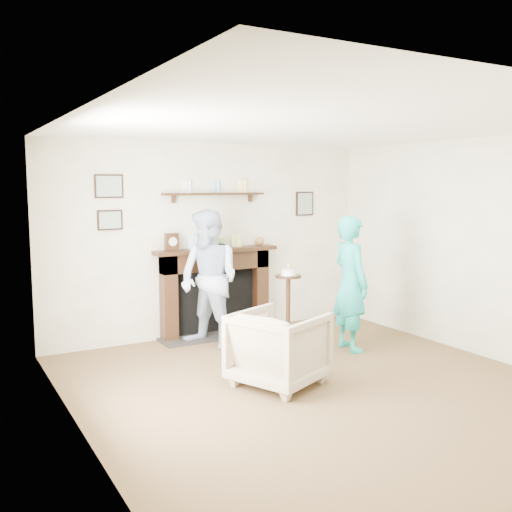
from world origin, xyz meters
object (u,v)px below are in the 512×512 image
Objects in this scene: man at (210,347)px; pedestal_table at (288,296)px; woman at (349,349)px; armchair at (279,384)px.

pedestal_table reaches higher than man.
man is 1.04× the size of woman.
pedestal_table is (0.86, -0.42, 0.62)m from man.
man is at bearing -21.97° from armchair.
pedestal_table is (-0.55, 0.51, 0.62)m from woman.
woman is at bearing -43.01° from pedestal_table.
armchair is 0.48× the size of man.
woman reaches higher than armchair.
woman is 1.60× the size of pedestal_table.
armchair is at bearing 120.61° from woman.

